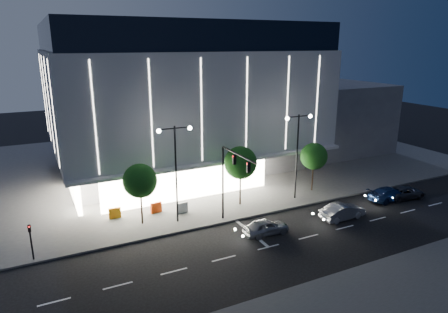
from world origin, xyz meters
name	(u,v)px	position (x,y,z in m)	size (l,w,h in m)	color
ground	(238,244)	(0.00, 0.00, 0.00)	(160.00, 160.00, 0.00)	black
sidewalk_museum	(188,161)	(5.00, 24.00, 0.07)	(70.00, 40.00, 0.15)	#474747
sidewalk_near	(403,311)	(5.00, -12.00, 0.07)	(70.00, 10.00, 0.15)	#474747
museum	(176,97)	(2.98, 22.31, 9.27)	(30.00, 25.80, 18.00)	#4C4C51
annex_building	(312,114)	(26.00, 24.00, 5.00)	(16.00, 20.00, 10.00)	#4C4C51
traffic_mast	(230,173)	(1.00, 3.34, 5.03)	(0.33, 5.89, 7.07)	black
street_lamp_west	(176,160)	(-3.00, 6.00, 5.96)	(3.16, 0.36, 9.00)	black
street_lamp_east	(298,144)	(10.00, 6.00, 5.96)	(3.16, 0.36, 9.00)	black
ped_signal_far	(31,238)	(-15.00, 4.50, 1.89)	(0.22, 0.24, 3.00)	black
tree_left	(140,183)	(-5.97, 7.02, 4.03)	(3.02, 3.02, 5.72)	black
tree_mid	(241,164)	(4.03, 7.02, 4.33)	(3.25, 3.25, 6.15)	black
tree_right	(314,158)	(13.03, 7.02, 3.88)	(2.91, 2.91, 5.51)	black
car_lead	(266,227)	(3.00, 0.50, 0.69)	(1.62, 4.02, 1.37)	gray
car_second	(343,211)	(11.05, 0.03, 0.74)	(1.58, 4.52, 1.49)	#97999E
car_third	(390,194)	(18.61, 1.35, 0.71)	(1.99, 4.89, 1.42)	navy
car_fourth	(404,192)	(20.50, 1.16, 0.63)	(2.10, 4.55, 1.26)	#323238
barrier_a	(115,213)	(-7.99, 9.22, 0.65)	(1.10, 0.25, 1.00)	orange
barrier_b	(182,208)	(-1.94, 7.68, 0.65)	(1.10, 0.25, 1.00)	beige
barrier_c	(156,208)	(-4.18, 8.76, 0.65)	(1.10, 0.25, 1.00)	#F53E0D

